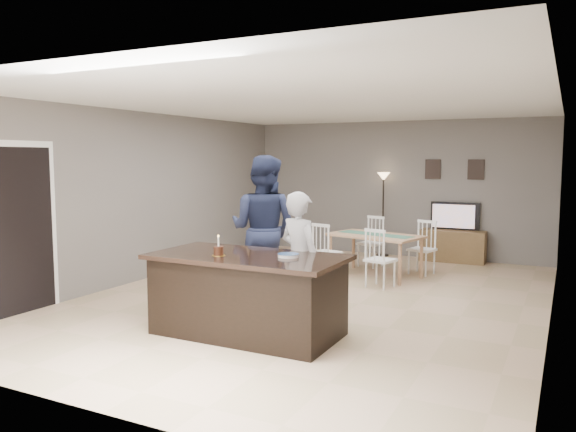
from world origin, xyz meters
The scene contains 14 objects.
floor centered at (0.00, 0.00, 0.00)m, with size 8.00×8.00×0.00m, color tan.
room_shell centered at (0.00, 0.00, 1.68)m, with size 8.00×8.00×8.00m.
kitchen_island centered at (0.00, -1.80, 0.45)m, with size 2.15×1.10×0.90m.
tv_console centered at (1.20, 3.77, 0.30)m, with size 1.20×0.40×0.60m, color brown.
television centered at (1.20, 3.84, 0.86)m, with size 0.91×0.12×0.53m, color black.
tv_screen_glow centered at (1.20, 3.76, 0.87)m, with size 0.78×0.78×0.00m, color orange.
picture_frames centered at (1.15, 3.98, 1.75)m, with size 1.10×0.02×0.38m.
doorway centered at (-2.99, -2.30, 1.26)m, with size 0.00×2.10×2.65m.
woman centered at (0.37, -1.25, 0.79)m, with size 0.58×0.38×1.58m, color #B2B2B6.
man centered at (-0.56, -0.45, 1.00)m, with size 0.97×0.76×2.00m, color #1A2039.
birthday_cake centered at (-0.25, -1.99, 0.95)m, with size 0.15×0.15×0.23m.
plate_stack centered at (0.47, -1.73, 0.92)m, with size 0.23×0.23×0.04m.
dining_table centered at (0.29, 1.84, 0.58)m, with size 1.79×1.98×0.91m.
floor_lamp centered at (-0.18, 3.79, 1.30)m, with size 0.25×0.25×1.68m.
Camera 1 is at (3.14, -7.05, 1.96)m, focal length 35.00 mm.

